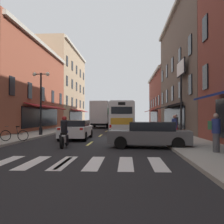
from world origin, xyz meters
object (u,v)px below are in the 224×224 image
object	(u,v)px
transit_bus	(122,116)
sedan_far	(107,121)
bicycle_near	(14,135)
pedestrian_far	(176,124)
sedan_near	(150,134)
pedestrian_near	(216,132)
street_lamp_twin	(41,100)
motorcycle_rider	(64,134)
box_truck	(100,115)
pedestrian_mid	(174,127)
billboard_sign	(181,78)
sedan_mid	(76,129)

from	to	relation	value
transit_bus	sedan_far	world-z (taller)	transit_bus
bicycle_near	pedestrian_far	xyz separation A→B (m)	(11.04, 6.64, 0.51)
sedan_near	pedestrian_far	world-z (taller)	pedestrian_far
sedan_far	pedestrian_near	world-z (taller)	pedestrian_near
street_lamp_twin	bicycle_near	bearing A→B (deg)	-87.95
transit_bus	bicycle_near	bearing A→B (deg)	-112.25
transit_bus	motorcycle_rider	size ratio (longest dim) A/B	5.66
pedestrian_near	pedestrian_far	bearing A→B (deg)	-158.87
transit_bus	box_truck	world-z (taller)	box_truck
sedan_near	motorcycle_rider	distance (m)	4.58
transit_bus	sedan_far	bearing A→B (deg)	99.70
transit_bus	pedestrian_mid	size ratio (longest dim) A/B	7.40
billboard_sign	pedestrian_far	size ratio (longest dim) A/B	3.83
billboard_sign	transit_bus	distance (m)	9.99
motorcycle_rider	street_lamp_twin	bearing A→B (deg)	117.31
street_lamp_twin	sedan_near	bearing A→B (deg)	-40.74
sedan_near	pedestrian_mid	world-z (taller)	pedestrian_mid
sedan_near	bicycle_near	xyz separation A→B (m)	(-8.12, 1.74, -0.19)
sedan_far	pedestrian_far	size ratio (longest dim) A/B	2.72
billboard_sign	street_lamp_twin	bearing A→B (deg)	-169.22
sedan_far	pedestrian_mid	bearing A→B (deg)	-77.90
pedestrian_near	pedestrian_mid	bearing A→B (deg)	-151.08
pedestrian_mid	sedan_mid	bearing A→B (deg)	85.13
pedestrian_far	sedan_far	bearing A→B (deg)	-156.35
box_truck	pedestrian_near	size ratio (longest dim) A/B	4.37
motorcycle_rider	street_lamp_twin	xyz separation A→B (m)	(-3.73, 7.21, 2.29)
sedan_near	pedestrian_near	world-z (taller)	pedestrian_near
sedan_near	pedestrian_mid	bearing A→B (deg)	61.69
sedan_far	pedestrian_mid	world-z (taller)	pedestrian_mid
pedestrian_near	sedan_far	bearing A→B (deg)	-145.56
transit_bus	motorcycle_rider	bearing A→B (deg)	-99.14
sedan_near	bicycle_near	size ratio (longest dim) A/B	2.59
pedestrian_far	street_lamp_twin	world-z (taller)	street_lamp_twin
sedan_near	pedestrian_mid	distance (m)	4.02
sedan_far	street_lamp_twin	size ratio (longest dim) A/B	0.89
box_truck	sedan_mid	distance (m)	19.13
pedestrian_mid	pedestrian_far	world-z (taller)	pedestrian_far
billboard_sign	box_truck	xyz separation A→B (m)	(-8.61, 14.31, -3.18)
box_truck	sedan_far	world-z (taller)	box_truck
sedan_near	street_lamp_twin	xyz separation A→B (m)	(-8.31, 7.16, 2.31)
sedan_mid	pedestrian_mid	size ratio (longest dim) A/B	2.89
sedan_mid	pedestrian_near	world-z (taller)	pedestrian_near
sedan_near	street_lamp_twin	world-z (taller)	street_lamp_twin
sedan_far	pedestrian_near	bearing A→B (deg)	-78.93
box_truck	sedan_far	xyz separation A→B (m)	(0.06, 11.94, -1.23)
sedan_near	pedestrian_far	distance (m)	8.87
pedestrian_near	sedan_mid	bearing A→B (deg)	-111.09
sedan_near	sedan_mid	distance (m)	6.72
transit_bus	motorcycle_rider	distance (m)	17.43
sedan_mid	pedestrian_far	distance (m)	8.64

